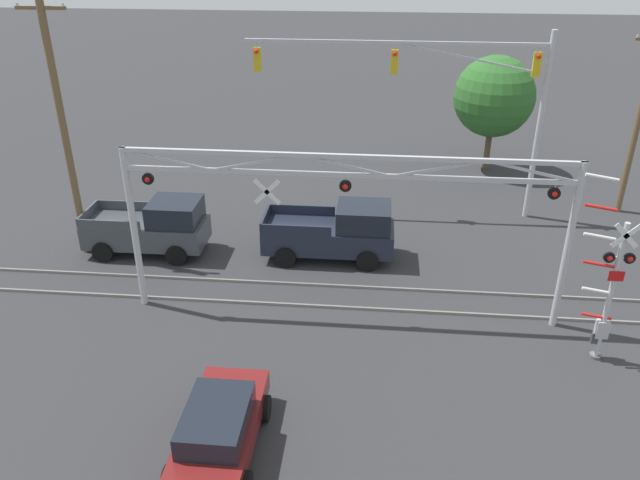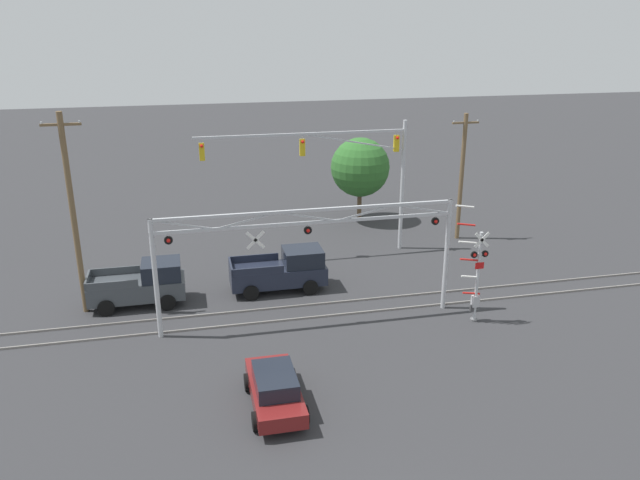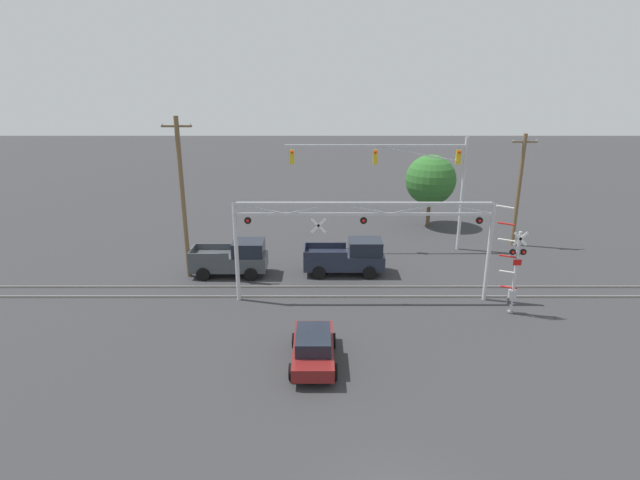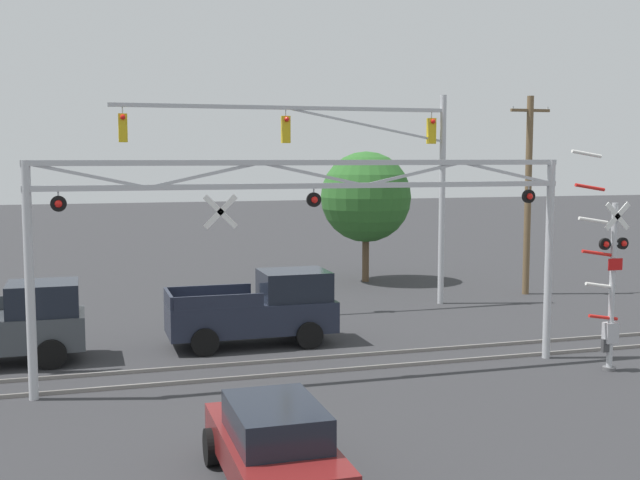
{
  "view_description": "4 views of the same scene",
  "coord_description": "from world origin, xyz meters",
  "views": [
    {
      "loc": [
        0.94,
        -2.88,
        11.94
      ],
      "look_at": [
        -0.77,
        14.91,
        2.92
      ],
      "focal_mm": 35.0,
      "sensor_mm": 36.0,
      "label": 1
    },
    {
      "loc": [
        -5.44,
        -11.73,
        14.01
      ],
      "look_at": [
        0.55,
        15.05,
        4.23
      ],
      "focal_mm": 35.0,
      "sensor_mm": 36.0,
      "label": 2
    },
    {
      "loc": [
        -2.38,
        -11.01,
        12.14
      ],
      "look_at": [
        -2.36,
        13.68,
        4.09
      ],
      "focal_mm": 28.0,
      "sensor_mm": 36.0,
      "label": 3
    },
    {
      "loc": [
        -5.8,
        -4.84,
        5.82
      ],
      "look_at": [
        0.1,
        14.93,
        3.69
      ],
      "focal_mm": 45.0,
      "sensor_mm": 36.0,
      "label": 4
    }
  ],
  "objects": [
    {
      "name": "pickup_truck_lead",
      "position": [
        -0.54,
        19.24,
        1.11
      ],
      "size": [
        5.15,
        2.26,
        2.28
      ],
      "color": "#1E2333",
      "rests_on": "ground_plane"
    },
    {
      "name": "utility_pole_right",
      "position": [
        12.28,
        25.04,
        4.33
      ],
      "size": [
        1.8,
        0.28,
        8.36
      ],
      "color": "brown",
      "rests_on": "ground_plane"
    },
    {
      "name": "utility_pole_left",
      "position": [
        -10.78,
        18.76,
        5.17
      ],
      "size": [
        1.8,
        0.28,
        10.04
      ],
      "color": "brown",
      "rests_on": "ground_plane"
    },
    {
      "name": "crossing_gantry",
      "position": [
        -0.02,
        15.17,
        4.21
      ],
      "size": [
        14.3,
        0.27,
        5.75
      ],
      "color": "#B7BABF",
      "rests_on": "ground_plane"
    },
    {
      "name": "rail_track_far",
      "position": [
        0.0,
        16.89,
        0.05
      ],
      "size": [
        80.0,
        0.08,
        0.1
      ],
      "primitive_type": "cube",
      "color": "gray",
      "rests_on": "ground_plane"
    },
    {
      "name": "crossing_signal_mast",
      "position": [
        7.85,
        13.47,
        2.3
      ],
      "size": [
        1.84,
        0.35,
        6.02
      ],
      "color": "#B7BABF",
      "rests_on": "ground_plane"
    },
    {
      "name": "background_tree_beyond_span",
      "position": [
        6.9,
        30.25,
        3.97
      ],
      "size": [
        4.22,
        4.22,
        6.09
      ],
      "color": "brown",
      "rests_on": "ground_plane"
    },
    {
      "name": "pickup_truck_following",
      "position": [
        -7.93,
        19.0,
        1.11
      ],
      "size": [
        4.82,
        2.26,
        2.28
      ],
      "color": "#3D4247",
      "rests_on": "ground_plane"
    },
    {
      "name": "sedan_waiting",
      "position": [
        -2.67,
        8.48,
        0.81
      ],
      "size": [
        2.04,
        4.36,
        1.56
      ],
      "color": "maroon",
      "rests_on": "ground_plane"
    },
    {
      "name": "rail_track_near",
      "position": [
        0.0,
        15.45,
        0.05
      ],
      "size": [
        80.0,
        0.08,
        0.1
      ],
      "primitive_type": "cube",
      "color": "gray",
      "rests_on": "ground_plane"
    },
    {
      "name": "traffic_signal_span",
      "position": [
        4.59,
        24.04,
        5.77
      ],
      "size": [
        12.8,
        0.39,
        8.23
      ],
      "color": "#B7BABF",
      "rests_on": "ground_plane"
    }
  ]
}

